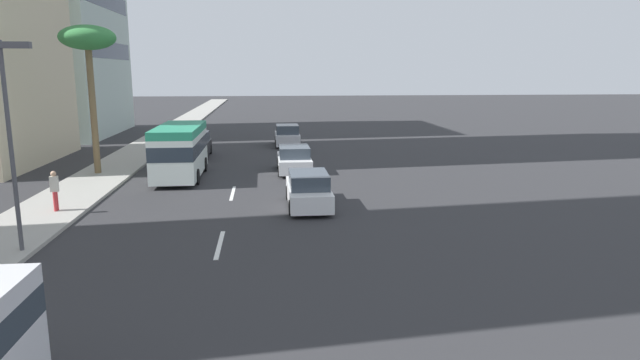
% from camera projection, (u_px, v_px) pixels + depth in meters
% --- Properties ---
extents(ground_plane, '(198.00, 198.00, 0.00)m').
position_uv_depth(ground_plane, '(240.00, 164.00, 35.74)').
color(ground_plane, '#2D2D30').
extents(sidewalk_right, '(162.00, 3.28, 0.15)m').
position_uv_depth(sidewalk_right, '(119.00, 165.00, 34.99)').
color(sidewalk_right, '#9E9B93').
rests_on(sidewalk_right, ground_plane).
extents(lane_stripe_mid, '(3.20, 0.16, 0.01)m').
position_uv_depth(lane_stripe_mid, '(220.00, 245.00, 19.16)').
color(lane_stripe_mid, silver).
rests_on(lane_stripe_mid, ground_plane).
extents(lane_stripe_far, '(3.20, 0.16, 0.01)m').
position_uv_depth(lane_stripe_far, '(233.00, 193.00, 27.18)').
color(lane_stripe_far, silver).
rests_on(lane_stripe_far, ground_plane).
extents(car_second, '(4.42, 1.96, 1.58)m').
position_uv_depth(car_second, '(294.00, 160.00, 32.69)').
color(car_second, white).
rests_on(car_second, ground_plane).
extents(minibus_third, '(6.86, 2.43, 2.93)m').
position_uv_depth(minibus_third, '(180.00, 149.00, 30.82)').
color(minibus_third, silver).
rests_on(minibus_third, ground_plane).
extents(car_fourth, '(4.54, 1.85, 1.70)m').
position_uv_depth(car_fourth, '(196.00, 145.00, 38.63)').
color(car_fourth, black).
rests_on(car_fourth, ground_plane).
extents(car_fifth, '(4.63, 1.87, 1.57)m').
position_uv_depth(car_fifth, '(308.00, 190.00, 24.40)').
color(car_fifth, white).
rests_on(car_fifth, ground_plane).
extents(car_sixth, '(4.12, 1.95, 1.71)m').
position_uv_depth(car_sixth, '(287.00, 136.00, 44.19)').
color(car_sixth, silver).
rests_on(car_sixth, ground_plane).
extents(pedestrian_mid_block, '(0.30, 0.35, 1.70)m').
position_uv_depth(pedestrian_mid_block, '(55.00, 189.00, 23.04)').
color(pedestrian_mid_block, red).
rests_on(pedestrian_mid_block, sidewalk_right).
extents(palm_tree, '(3.03, 3.03, 8.26)m').
position_uv_depth(palm_tree, '(88.00, 43.00, 30.42)').
color(palm_tree, brown).
rests_on(palm_tree, sidewalk_right).
extents(street_lamp, '(0.24, 0.97, 6.70)m').
position_uv_depth(street_lamp, '(12.00, 124.00, 17.35)').
color(street_lamp, '#4C4C51').
rests_on(street_lamp, sidewalk_right).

